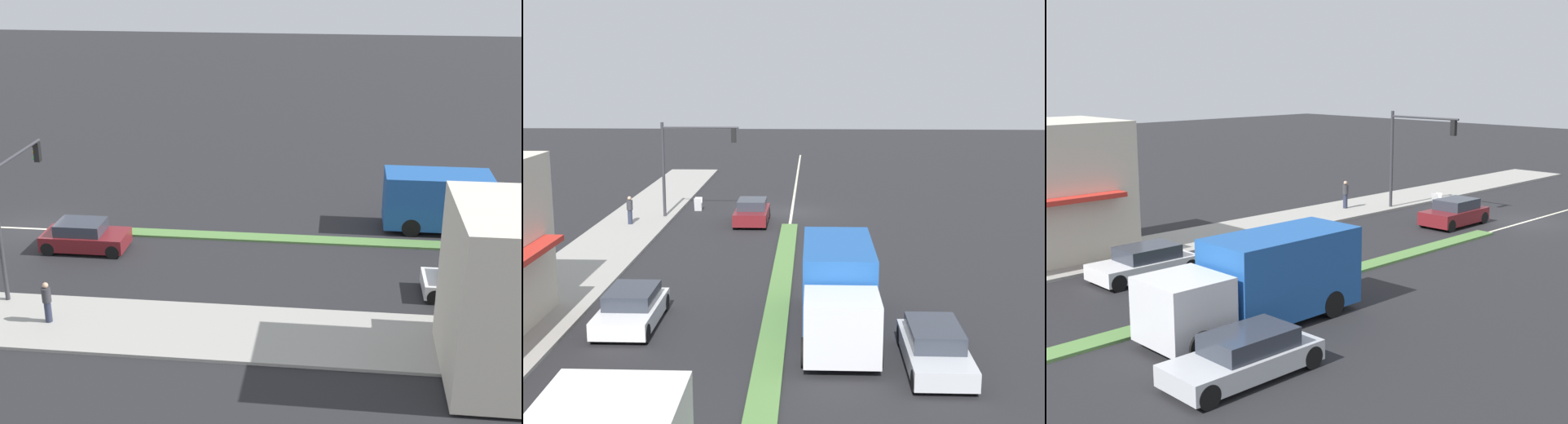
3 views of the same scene
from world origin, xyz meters
TOP-DOWN VIEW (x-y plane):
  - ground_plane at (0.00, 18.00)m, footprint 160.00×160.00m
  - sidewalk_right at (9.00, 18.50)m, footprint 4.00×73.00m
  - median_strip at (0.00, 27.00)m, footprint 0.90×46.00m
  - lane_marking_center at (0.00, 0.00)m, footprint 0.16×60.00m
  - traffic_signal_main at (6.12, 2.17)m, footprint 4.59×0.34m
  - pedestrian at (9.07, 4.47)m, footprint 0.34×0.34m
  - warning_aframe_sign at (5.90, -0.10)m, footprint 0.45×0.53m
  - delivery_truck at (-2.20, 20.70)m, footprint 2.44×7.50m
  - van_white at (5.00, 20.49)m, footprint 1.92×4.05m
  - sedan_silver at (-5.00, 23.70)m, footprint 1.82×4.34m
  - sedan_maroon at (2.20, 3.49)m, footprint 1.89×3.85m

SIDE VIEW (x-z plane):
  - ground_plane at x=0.00m, z-range 0.00..0.00m
  - lane_marking_center at x=0.00m, z-range 0.00..0.01m
  - median_strip at x=0.00m, z-range 0.00..0.10m
  - sidewalk_right at x=9.00m, z-range 0.00..0.12m
  - warning_aframe_sign at x=5.90m, z-range 0.01..0.84m
  - sedan_silver at x=-5.00m, z-range -0.02..1.24m
  - van_white at x=5.00m, z-range -0.03..1.26m
  - sedan_maroon at x=2.20m, z-range -0.03..1.35m
  - pedestrian at x=9.07m, z-range 0.16..1.76m
  - delivery_truck at x=-2.20m, z-range 0.03..2.90m
  - traffic_signal_main at x=6.12m, z-range 1.10..6.70m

